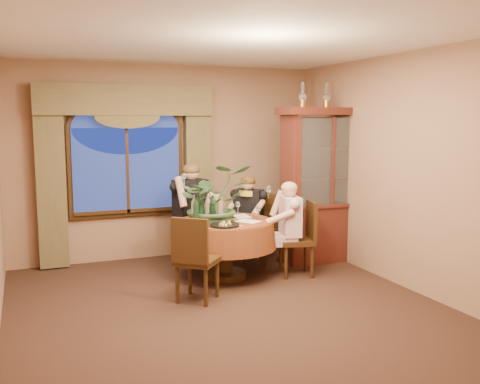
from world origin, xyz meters
name	(u,v)px	position (x,y,z in m)	size (l,w,h in m)	color
floor	(228,309)	(0.00, 0.00, 0.00)	(5.00, 5.00, 0.00)	black
wall_back	(167,162)	(0.00, 2.50, 1.40)	(4.50, 4.50, 0.00)	#855F48
wall_right	(404,171)	(2.25, 0.00, 1.40)	(5.00, 5.00, 0.00)	#855F48
ceiling	(228,40)	(0.00, 0.00, 2.80)	(5.00, 5.00, 0.00)	white
window	(127,170)	(-0.60, 2.43, 1.30)	(1.62, 0.10, 1.32)	navy
arched_transom	(126,115)	(-0.60, 2.43, 2.08)	(1.60, 0.06, 0.44)	navy
drapery_left	(51,182)	(-1.63, 2.38, 1.18)	(0.38, 0.14, 2.32)	#4F4427
drapery_right	(198,176)	(0.43, 2.38, 1.18)	(0.38, 0.14, 2.32)	#4F4427
swag_valance	(126,100)	(-0.60, 2.35, 2.28)	(2.45, 0.16, 0.42)	#4F4427
dining_table	(225,249)	(0.38, 1.09, 0.38)	(1.30, 1.30, 0.75)	maroon
china_cabinet	(325,185)	(1.99, 1.38, 1.09)	(1.35, 0.53, 2.18)	#3D1915
oil_lamp_left	(303,95)	(1.62, 1.38, 2.35)	(0.11, 0.11, 0.34)	#A5722D
oil_lamp_center	(327,95)	(1.99, 1.38, 2.35)	(0.11, 0.11, 0.34)	#A5722D
oil_lamp_right	(350,96)	(2.37, 1.38, 2.35)	(0.11, 0.11, 0.34)	#A5722D
chair_right	(296,239)	(1.27, 0.85, 0.48)	(0.42, 0.42, 0.96)	black
chair_back_right	(261,230)	(1.09, 1.57, 0.48)	(0.42, 0.42, 0.96)	black
chair_back	(196,230)	(0.24, 1.90, 0.48)	(0.42, 0.42, 0.96)	black
chair_front_left	(197,258)	(-0.22, 0.40, 0.48)	(0.42, 0.42, 0.96)	black
person_pink	(290,229)	(1.20, 0.90, 0.61)	(0.44, 0.40, 1.23)	#CAA4AA
person_back	(191,214)	(0.15, 1.86, 0.71)	(0.51, 0.47, 1.42)	black
person_scarf	(248,219)	(0.95, 1.70, 0.62)	(0.44, 0.41, 1.24)	black
stoneware_vase	(218,207)	(0.31, 1.21, 0.91)	(0.17, 0.17, 0.31)	#8C785E
centerpiece_plant	(214,172)	(0.26, 1.20, 1.36)	(0.94, 1.04, 0.81)	#375736
olive_bowl	(231,219)	(0.42, 1.02, 0.77)	(0.14, 0.14, 0.04)	#535A2C
cheese_platter	(224,225)	(0.23, 0.74, 0.76)	(0.36, 0.36, 0.02)	black
wine_bottle_0	(201,207)	(0.10, 1.23, 0.92)	(0.07, 0.07, 0.33)	black
wine_bottle_1	(200,210)	(0.03, 1.04, 0.92)	(0.07, 0.07, 0.33)	black
wine_bottle_2	(196,211)	(-0.04, 0.99, 0.92)	(0.07, 0.07, 0.33)	black
wine_bottle_3	(194,208)	(-0.01, 1.19, 0.92)	(0.07, 0.07, 0.33)	tan
wine_bottle_4	(213,208)	(0.20, 1.07, 0.92)	(0.07, 0.07, 0.33)	black
wine_bottle_5	(208,208)	(0.16, 1.14, 0.92)	(0.07, 0.07, 0.33)	tan
tasting_paper_0	(248,221)	(0.61, 0.90, 0.75)	(0.21, 0.30, 0.00)	white
tasting_paper_1	(241,216)	(0.66, 1.26, 0.75)	(0.21, 0.30, 0.00)	white
tasting_paper_2	(228,225)	(0.29, 0.77, 0.75)	(0.21, 0.30, 0.00)	white
wine_glass_person_pink	(259,212)	(0.79, 1.00, 0.84)	(0.07, 0.07, 0.18)	silver
wine_glass_person_back	(206,209)	(0.26, 1.50, 0.84)	(0.07, 0.07, 0.18)	silver
wine_glass_person_scarf	(238,208)	(0.67, 1.40, 0.84)	(0.07, 0.07, 0.18)	silver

